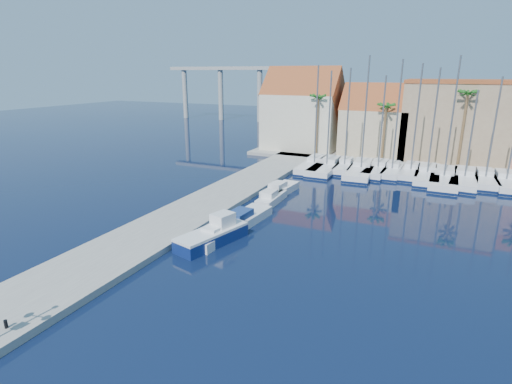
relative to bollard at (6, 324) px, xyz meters
The scene contains 28 objects.
ground 10.28m from the bollard, 44.98° to the left, with size 260.00×260.00×0.00m, color black.
quay_west 20.83m from the bollard, 94.80° to the left, with size 6.00×77.00×0.50m, color gray.
shore_north 57.89m from the bollard, 72.65° to the left, with size 54.00×16.00×0.50m, color gray.
bollard is the anchor object (origin of this frame).
fishing_boat 14.98m from the bollard, 76.35° to the left, with size 3.61×6.62×2.20m.
motorboat_west_0 15.71m from the bollard, 76.87° to the left, with size 2.35×5.91×1.40m.
motorboat_west_1 19.62m from the bollard, 78.95° to the left, with size 2.73×6.98×1.40m.
motorboat_west_2 26.08m from the bollard, 81.89° to the left, with size 1.67×5.06×1.40m.
motorboat_west_3 29.43m from the bollard, 83.63° to the left, with size 2.50×6.22×1.40m.
sailboat_0 42.81m from the bollard, 85.63° to the left, with size 3.44×11.48×13.88m.
sailboat_1 42.86m from the bollard, 83.17° to the left, with size 3.15×11.92×13.19m.
sailboat_2 43.98m from the bollard, 80.47° to the left, with size 2.62×8.49×13.53m.
sailboat_3 43.68m from the bollard, 77.17° to the left, with size 3.74×12.17×14.96m.
sailboat_4 45.24m from the bollard, 74.96° to the left, with size 3.25×10.06×12.63m.
sailboat_5 45.50m from the bollard, 72.71° to the left, with size 2.26×8.20×14.52m.
sailboat_6 46.78m from the bollard, 70.29° to the left, with size 2.60×8.73×14.04m.
sailboat_7 46.85m from the bollard, 67.71° to the left, with size 3.07×11.04×13.53m.
sailboat_8 46.76m from the bollard, 65.06° to the left, with size 3.23×11.99×14.83m.
sailboat_9 48.47m from the bollard, 62.95° to the left, with size 3.78×11.37×11.03m.
sailboat_10 50.09m from the bollard, 61.08° to the left, with size 2.79×9.39×12.55m.
sailboat_11 50.98m from the bollard, 58.88° to the left, with size 3.15×10.21×11.10m.
building_0 54.63m from the bollard, 92.89° to the left, with size 12.30×9.00×13.50m.
building_1 55.22m from the bollard, 80.32° to the left, with size 10.30×8.00×11.00m.
building_2 59.11m from the bollard, 69.87° to the left, with size 14.20×10.20×11.50m.
palm_0 49.97m from the bollard, 88.54° to the left, with size 2.60×2.60×10.15m.
palm_1 51.06m from the bollard, 77.13° to the left, with size 2.60×2.60×9.15m.
palm_2 54.44m from the bollard, 66.65° to the left, with size 2.60×2.60×11.15m.
viaduct 95.23m from the bollard, 109.62° to the left, with size 48.00×2.20×14.45m.
Camera 1 is at (11.70, -17.65, 13.01)m, focal length 28.00 mm.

